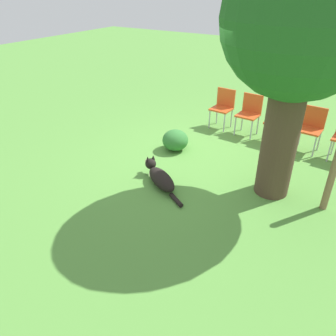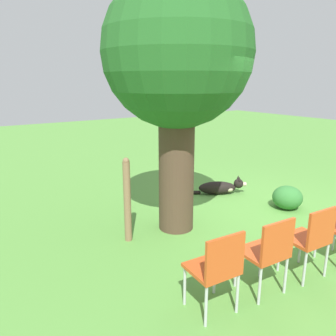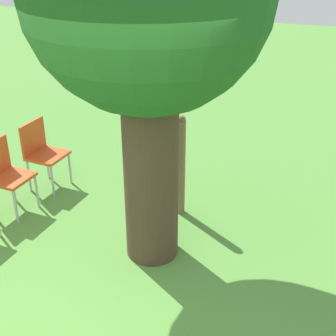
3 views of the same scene
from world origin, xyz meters
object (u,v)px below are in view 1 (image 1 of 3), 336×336
object	(u,v)px
red_chair_0	(223,105)
red_chair_2	(279,118)
red_chair_3	(311,126)
oak_tree	(301,26)
fence_post	(333,173)
red_chair_1	(250,112)
dog	(160,177)

from	to	relation	value
red_chair_0	red_chair_2	xyz separation A→B (m)	(0.14, 1.31, 0.00)
red_chair_0	red_chair_3	xyz separation A→B (m)	(0.20, 1.96, 0.00)
oak_tree	fence_post	size ratio (longest dim) A/B	2.98
red_chair_0	red_chair_2	world-z (taller)	same
red_chair_2	red_chair_3	bearing A→B (deg)	87.96
red_chair_1	fence_post	bearing A→B (deg)	47.49
red_chair_1	red_chair_3	xyz separation A→B (m)	(0.14, 1.31, 0.00)
red_chair_2	red_chair_3	size ratio (longest dim) A/B	1.00
fence_post	red_chair_1	bearing A→B (deg)	-136.42
fence_post	red_chair_0	size ratio (longest dim) A/B	1.39
oak_tree	red_chair_2	xyz separation A→B (m)	(-1.96, -0.49, -1.99)
oak_tree	dog	world-z (taller)	oak_tree
red_chair_3	red_chair_2	bearing A→B (deg)	-92.04
oak_tree	red_chair_1	bearing A→B (deg)	-150.56
red_chair_1	red_chair_0	bearing A→B (deg)	-92.04
red_chair_1	red_chair_2	bearing A→B (deg)	87.96
dog	fence_post	world-z (taller)	fence_post
dog	red_chair_2	world-z (taller)	red_chair_2
dog	red_chair_1	xyz separation A→B (m)	(-2.80, 0.52, 0.38)
dog	red_chair_2	size ratio (longest dim) A/B	1.28
dog	fence_post	bearing A→B (deg)	-132.19
red_chair_1	oak_tree	bearing A→B (deg)	33.35
dog	red_chair_0	size ratio (longest dim) A/B	1.28
fence_post	red_chair_2	world-z (taller)	fence_post
oak_tree	fence_post	distance (m)	2.06
dog	red_chair_3	distance (m)	3.26
red_chair_0	red_chair_1	size ratio (longest dim) A/B	1.00
fence_post	red_chair_2	distance (m)	2.38
red_chair_3	red_chair_1	bearing A→B (deg)	-92.04
dog	red_chair_1	size ratio (longest dim) A/B	1.28
dog	fence_post	xyz separation A→B (m)	(-0.75, 2.48, 0.48)
red_chair_3	oak_tree	bearing A→B (deg)	-1.13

